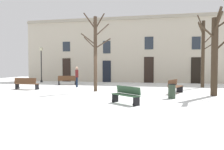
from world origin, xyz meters
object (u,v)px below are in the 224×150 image
bench_back_to_back_left (26,83)px  person_by_shop_door (77,76)px  bench_near_center_tree (126,95)px  bench_near_lamp (67,80)px  tree_near_facade (95,50)px  tree_right_of_center (215,53)px  tree_center (203,51)px  streetlamp (41,61)px  bench_far_corner (175,86)px  litter_bin (172,91)px

bench_back_to_back_left → person_by_shop_door: person_by_shop_door is taller
bench_near_center_tree → bench_near_lamp: bearing=165.0°
tree_near_facade → tree_right_of_center: bearing=-6.4°
tree_center → person_by_shop_door: size_ratio=3.40×
tree_right_of_center → tree_center: (0.24, 5.37, 0.48)m
tree_right_of_center → tree_center: size_ratio=0.87×
tree_near_facade → bench_back_to_back_left: size_ratio=2.91×
streetlamp → bench_near_lamp: bearing=-31.8°
tree_near_facade → bench_far_corner: bearing=-1.9°
tree_right_of_center → tree_center: bearing=87.5°
tree_center → bench_far_corner: 5.89m
tree_near_facade → bench_near_lamp: bearing=132.3°
bench_near_center_tree → person_by_shop_door: 9.11m
tree_center → person_by_shop_door: (-10.29, -1.92, -2.06)m
person_by_shop_door → bench_near_lamp: bearing=-168.0°
bench_back_to_back_left → streetlamp: bearing=-66.0°
tree_right_of_center → bench_back_to_back_left: tree_right_of_center is taller
person_by_shop_door → bench_near_center_tree: bearing=6.3°
bench_near_lamp → bench_far_corner: bench_far_corner is taller
bench_near_center_tree → bench_near_lamp: 11.71m
streetlamp → bench_near_center_tree: (11.15, -11.87, -1.94)m
tree_center → streetlamp: tree_center is taller
bench_back_to_back_left → bench_near_lamp: bearing=-104.1°
streetlamp → bench_back_to_back_left: streetlamp is taller
litter_bin → person_by_shop_door: person_by_shop_door is taller
tree_near_facade → bench_near_center_tree: tree_near_facade is taller
tree_near_facade → streetlamp: size_ratio=1.44×
tree_near_facade → person_by_shop_door: (-2.41, 2.59, -1.94)m
tree_center → bench_near_lamp: tree_center is taller
streetlamp → bench_far_corner: 15.58m
tree_right_of_center → bench_near_center_tree: (-4.73, -3.92, -2.12)m
tree_right_of_center → bench_far_corner: (-2.23, 0.68, -2.08)m
bench_near_lamp → streetlamp: bearing=-48.2°
tree_near_facade → bench_near_center_tree: (2.92, -4.78, -2.47)m
person_by_shop_door → bench_back_to_back_left: bearing=-80.4°
tree_near_facade → bench_far_corner: size_ratio=3.03×
streetlamp → bench_near_center_tree: streetlamp is taller
streetlamp → litter_bin: 16.58m
tree_center → person_by_shop_door: 10.67m
tree_near_facade → bench_back_to_back_left: tree_near_facade is taller
bench_near_lamp → bench_far_corner: bearing=137.2°
tree_near_facade → bench_near_lamp: tree_near_facade is taller
tree_center → bench_far_corner: (-2.47, -4.69, -2.56)m
tree_right_of_center → person_by_shop_door: 10.75m
bench_near_center_tree → tree_near_facade: bearing=159.3°
streetlamp → person_by_shop_door: bearing=-37.7°
tree_right_of_center → tree_near_facade: 7.71m
bench_near_center_tree → bench_near_lamp: (-7.06, 9.34, 0.02)m
tree_center → bench_near_lamp: (-12.03, 0.05, -2.58)m
tree_right_of_center → bench_far_corner: tree_right_of_center is taller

